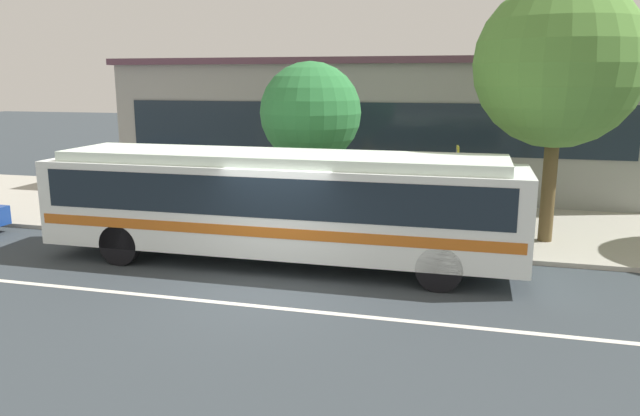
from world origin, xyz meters
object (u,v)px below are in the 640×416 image
Objects in this scene: bus_stop_sign at (456,183)px; street_tree_near_stop at (311,113)px; transit_bus at (279,200)px; pedestrian_waiting_near_sign at (287,204)px; street_tree_mid_block at (559,65)px.

street_tree_near_stop reaches higher than bus_stop_sign.
street_tree_near_stop is at bearing 93.98° from transit_bus.
transit_bus reaches higher than pedestrian_waiting_near_sign.
street_tree_mid_block is at bearing -3.53° from street_tree_near_stop.
street_tree_mid_block is (6.48, 3.39, 3.21)m from transit_bus.
street_tree_near_stop is (-4.36, 1.73, 1.62)m from bus_stop_sign.
pedestrian_waiting_near_sign is 3.09m from street_tree_near_stop.
street_tree_mid_block reaches higher than transit_bus.
pedestrian_waiting_near_sign is at bearing -93.33° from street_tree_near_stop.
pedestrian_waiting_near_sign is at bearing -166.92° from street_tree_mid_block.
transit_bus is 7.98m from street_tree_mid_block.
street_tree_near_stop is 0.71× the size of street_tree_mid_block.
transit_bus is 4.35× the size of bus_stop_sign.
street_tree_near_stop reaches higher than transit_bus.
transit_bus is 2.40× the size of street_tree_near_stop.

